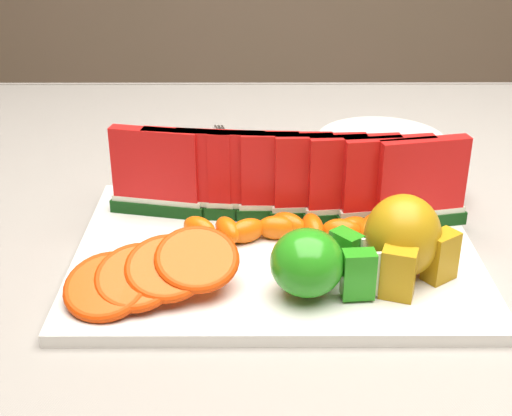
{
  "coord_description": "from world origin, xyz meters",
  "views": [
    {
      "loc": [
        -0.08,
        -0.73,
        1.12
      ],
      "look_at": [
        -0.08,
        -0.1,
        0.81
      ],
      "focal_mm": 50.0,
      "sensor_mm": 36.0,
      "label": 1
    }
  ],
  "objects_px": {
    "apple_cluster": "(315,263)",
    "platter": "(276,252)",
    "side_plate": "(382,140)",
    "fork": "(219,151)",
    "pear_cluster": "(405,239)"
  },
  "relations": [
    {
      "from": "platter",
      "to": "fork",
      "type": "height_order",
      "value": "platter"
    },
    {
      "from": "side_plate",
      "to": "fork",
      "type": "height_order",
      "value": "side_plate"
    },
    {
      "from": "apple_cluster",
      "to": "pear_cluster",
      "type": "distance_m",
      "value": 0.09
    },
    {
      "from": "pear_cluster",
      "to": "fork",
      "type": "xyz_separation_m",
      "value": [
        -0.19,
        0.34,
        -0.05
      ]
    },
    {
      "from": "pear_cluster",
      "to": "fork",
      "type": "bearing_deg",
      "value": 118.83
    },
    {
      "from": "apple_cluster",
      "to": "pear_cluster",
      "type": "height_order",
      "value": "pear_cluster"
    },
    {
      "from": "pear_cluster",
      "to": "side_plate",
      "type": "height_order",
      "value": "pear_cluster"
    },
    {
      "from": "platter",
      "to": "side_plate",
      "type": "bearing_deg",
      "value": 63.45
    },
    {
      "from": "platter",
      "to": "pear_cluster",
      "type": "bearing_deg",
      "value": -25.18
    },
    {
      "from": "apple_cluster",
      "to": "side_plate",
      "type": "height_order",
      "value": "apple_cluster"
    },
    {
      "from": "side_plate",
      "to": "pear_cluster",
      "type": "bearing_deg",
      "value": -96.51
    },
    {
      "from": "apple_cluster",
      "to": "side_plate",
      "type": "bearing_deg",
      "value": 72.54
    },
    {
      "from": "apple_cluster",
      "to": "fork",
      "type": "distance_m",
      "value": 0.39
    },
    {
      "from": "apple_cluster",
      "to": "platter",
      "type": "bearing_deg",
      "value": 109.76
    },
    {
      "from": "fork",
      "to": "pear_cluster",
      "type": "bearing_deg",
      "value": -61.17
    }
  ]
}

